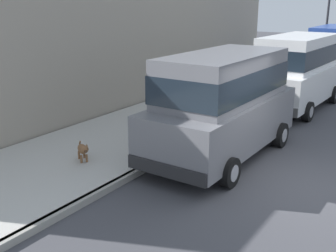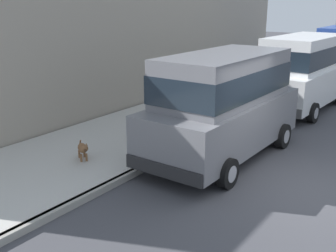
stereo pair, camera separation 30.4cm
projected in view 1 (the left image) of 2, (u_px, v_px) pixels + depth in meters
The scene contains 10 objects.
ground_plane at pixel (303, 185), 8.70m from camera, with size 80.00×80.00×0.00m, color #424247.
curb at pixel (174, 152), 10.37m from camera, with size 0.16×64.00×0.14m, color gray.
sidewalk at pixel (118, 139), 11.32m from camera, with size 3.60×64.00×0.14m, color #B7B5AD.
car_grey_van at pixel (223, 101), 9.90m from camera, with size 2.18×4.92×2.52m.
car_white_van at pixel (297, 69), 14.49m from camera, with size 2.27×4.97×2.52m.
car_blue_van at pixel (336, 51), 19.33m from camera, with size 2.14×4.90×2.52m.
dog_brown at pixel (83, 149), 9.50m from camera, with size 0.66×0.47×0.49m.
fire_hydrant at pixel (191, 119), 11.74m from camera, with size 0.34×0.24×0.72m.
street_lamp at pixel (328, 15), 22.30m from camera, with size 0.36×0.36×4.42m.
building_facade at pixel (146, 32), 15.02m from camera, with size 0.50×20.00×5.12m, color #9E9384.
Camera 1 is at (2.04, -8.20, 3.71)m, focal length 44.66 mm.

